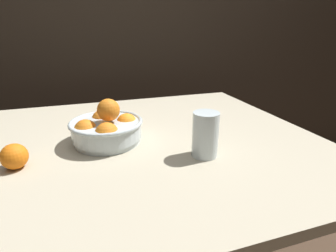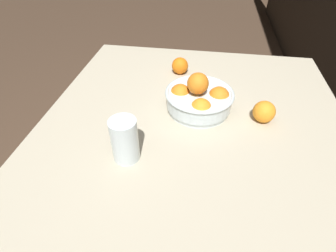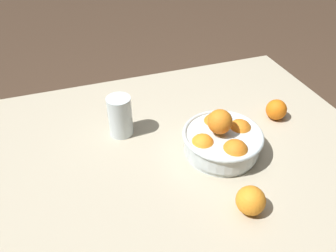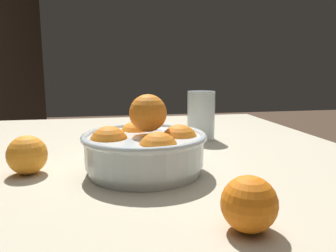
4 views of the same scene
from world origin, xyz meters
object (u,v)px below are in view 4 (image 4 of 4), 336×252
at_px(fruit_bowl, 145,147).
at_px(juice_glass, 201,118).
at_px(orange_loose_near_bowl, 249,204).
at_px(orange_loose_front, 27,155).

bearing_deg(fruit_bowl, juice_glass, -35.53).
relative_size(juice_glass, orange_loose_near_bowl, 1.92).
relative_size(fruit_bowl, orange_loose_near_bowl, 3.39).
height_order(juice_glass, orange_loose_front, juice_glass).
height_order(fruit_bowl, orange_loose_front, fruit_bowl).
relative_size(juice_glass, orange_loose_front, 1.81).
distance_m(juice_glass, orange_loose_near_bowl, 0.51).
xyz_separation_m(juice_glass, orange_loose_near_bowl, (-0.50, 0.09, -0.02)).
distance_m(orange_loose_near_bowl, orange_loose_front, 0.41).
distance_m(fruit_bowl, orange_loose_front, 0.22).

